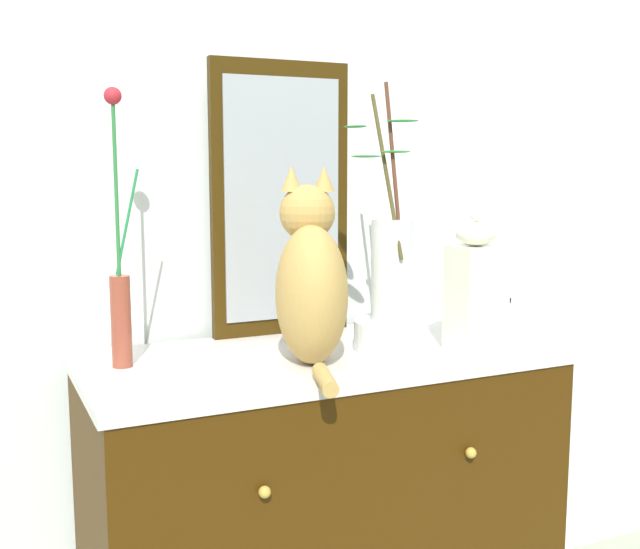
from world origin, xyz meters
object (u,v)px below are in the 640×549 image
vase_glass_clear (391,264)px  jar_lidded_porcelain (474,288)px  cat_sitting (311,282)px  sideboard (320,528)px  mirror_leaning (282,200)px  vase_slim_green (120,290)px  candle_pillar (510,324)px  bowl_porcelain (391,335)px

vase_glass_clear → jar_lidded_porcelain: size_ratio=1.66×
cat_sitting → jar_lidded_porcelain: size_ratio=1.31×
sideboard → mirror_leaning: bearing=89.5°
mirror_leaning → jar_lidded_porcelain: size_ratio=2.10×
vase_slim_green → jar_lidded_porcelain: (0.76, -0.20, -0.02)m
jar_lidded_porcelain → candle_pillar: jar_lidded_porcelain is taller
vase_slim_green → vase_glass_clear: 0.60m
cat_sitting → vase_slim_green: bearing=160.9°
sideboard → candle_pillar: 0.66m
candle_pillar → bowl_porcelain: bearing=165.6°
jar_lidded_porcelain → candle_pillar: 0.15m
cat_sitting → bowl_porcelain: (0.21, 0.02, -0.14)m
cat_sitting → candle_pillar: size_ratio=3.76×
bowl_porcelain → jar_lidded_porcelain: bearing=-28.6°
vase_slim_green → vase_glass_clear: bearing=-10.5°
sideboard → mirror_leaning: mirror_leaning is taller
vase_glass_clear → jar_lidded_porcelain: 0.20m
sideboard → bowl_porcelain: bearing=-15.2°
cat_sitting → vase_glass_clear: bearing=5.9°
sideboard → vase_glass_clear: bearing=-15.7°
vase_slim_green → cat_sitting: bearing=-19.1°
mirror_leaning → vase_glass_clear: bearing=-60.3°
vase_slim_green → bowl_porcelain: (0.59, -0.11, -0.13)m
sideboard → bowl_porcelain: 0.49m
vase_glass_clear → mirror_leaning: bearing=119.7°
vase_slim_green → jar_lidded_porcelain: 0.78m
jar_lidded_porcelain → candle_pillar: size_ratio=2.87×
bowl_porcelain → vase_slim_green: bearing=169.6°
vase_slim_green → candle_pillar: (0.88, -0.18, -0.11)m
jar_lidded_porcelain → cat_sitting: bearing=169.9°
vase_slim_green → bowl_porcelain: bearing=-10.4°
sideboard → vase_slim_green: bearing=171.4°
mirror_leaning → cat_sitting: size_ratio=1.60×
sideboard → candle_pillar: bearing=-14.7°
vase_slim_green → candle_pillar: size_ratio=5.17×
vase_slim_green → bowl_porcelain: vase_slim_green is taller
mirror_leaning → vase_glass_clear: 0.35m
vase_slim_green → candle_pillar: vase_slim_green is taller
mirror_leaning → vase_slim_green: 0.50m
bowl_porcelain → candle_pillar: candle_pillar is taller
sideboard → vase_slim_green: (-0.43, 0.07, 0.59)m
mirror_leaning → jar_lidded_porcelain: 0.52m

